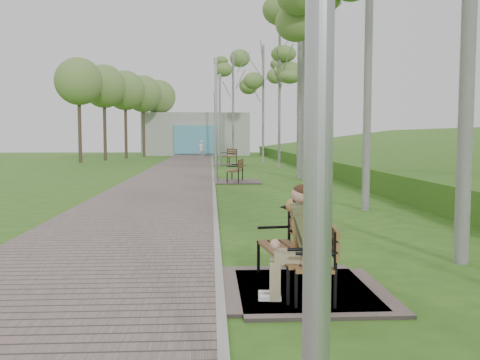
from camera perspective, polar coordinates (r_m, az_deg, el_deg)
The scene contains 15 objects.
walkway at distance 22.59m, azimuth -7.30°, elevation 0.14°, with size 3.50×67.00×0.04m, color #6A5A55.
kerb at distance 22.53m, azimuth -2.86°, elevation 0.17°, with size 0.10×67.00×0.05m, color #999993.
building_north at distance 51.95m, azimuth -4.67°, elevation 4.88°, with size 10.00×5.20×4.00m.
bench_main at distance 6.14m, azimuth 7.05°, elevation -8.32°, with size 1.69×1.88×1.48m.
bench_second at distance 6.37m, azimuth 5.25°, elevation -9.81°, with size 1.75×1.94×1.07m.
bench_third at distance 20.90m, azimuth -0.52°, elevation 0.34°, with size 1.84×2.04×1.13m.
bench_far at distance 34.06m, azimuth -1.25°, elevation 2.06°, with size 2.05×2.28×1.26m.
lamp_post_second at distance 20.47m, azimuth -2.58°, elevation 5.87°, with size 0.18×0.18×4.75m.
lamp_post_third at distance 32.21m, azimuth -2.17°, elevation 6.05°, with size 0.21×0.21×5.49m.
lamp_post_far at distance 46.75m, azimuth -2.69°, elevation 5.63°, with size 0.21×0.21×5.53m.
pedestrian_near at distance 46.46m, azimuth -4.16°, elevation 3.35°, with size 0.53×0.35×1.46m, color silver.
birch_mid_b at distance 19.58m, azimuth 8.74°, elevation 18.13°, with size 2.22×2.22×8.11m.
birch_far_b at distance 29.76m, azimuth 4.25°, elevation 13.09°, with size 2.21×2.21×7.84m.
birch_far_c at distance 36.40m, azimuth 2.50°, elevation 11.96°, with size 2.30×2.30×8.17m.
birch_distant_a at distance 46.76m, azimuth -0.74°, elevation 11.52°, with size 2.78×2.78×9.38m.
Camera 1 is at (-0.09, -0.96, 1.79)m, focal length 40.00 mm.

